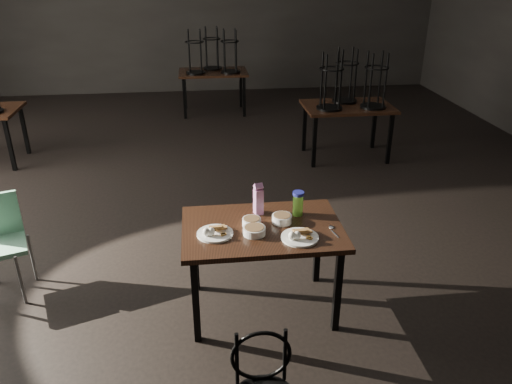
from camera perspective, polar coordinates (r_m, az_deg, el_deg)
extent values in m
plane|color=black|center=(5.29, -6.25, -4.09)|extent=(12.00, 12.00, 0.00)
cube|color=black|center=(10.66, -7.37, 19.80)|extent=(10.00, 0.04, 3.20)
cube|color=black|center=(3.75, 0.73, -4.25)|extent=(1.20, 0.80, 0.04)
cube|color=black|center=(3.67, -6.90, -12.26)|extent=(0.05, 0.05, 0.71)
cube|color=black|center=(3.79, 9.31, -11.04)|extent=(0.05, 0.05, 0.71)
cube|color=black|center=(4.20, -6.99, -6.95)|extent=(0.05, 0.05, 0.71)
cube|color=black|center=(4.30, 7.06, -6.07)|extent=(0.05, 0.05, 0.71)
cylinder|color=white|center=(3.65, -4.71, -4.76)|extent=(0.27, 0.27, 0.02)
cube|color=#9F6738|center=(3.66, -4.69, -3.67)|extent=(0.10, 0.09, 0.04)
cube|color=#9F6738|center=(3.66, -4.19, -3.64)|extent=(0.11, 0.11, 0.03)
ellipsoid|color=white|center=(3.60, -5.72, -4.56)|extent=(0.05, 0.05, 0.06)
ellipsoid|color=white|center=(3.60, -5.13, -4.53)|extent=(0.05, 0.05, 0.06)
cylinder|color=white|center=(3.60, 5.03, -5.19)|extent=(0.27, 0.27, 0.02)
cube|color=#9F6738|center=(3.61, 5.00, -4.06)|extent=(0.10, 0.10, 0.05)
cube|color=#9F6738|center=(3.62, 5.52, -4.02)|extent=(0.11, 0.11, 0.03)
ellipsoid|color=white|center=(3.54, 4.14, -5.00)|extent=(0.05, 0.05, 0.07)
ellipsoid|color=white|center=(3.55, 4.74, -4.96)|extent=(0.05, 0.05, 0.07)
cylinder|color=white|center=(3.75, -0.50, -3.44)|extent=(0.14, 0.14, 0.06)
cylinder|color=brown|center=(3.74, -0.51, -3.18)|extent=(0.12, 0.12, 0.01)
cylinder|color=white|center=(3.79, 2.98, -3.08)|extent=(0.15, 0.15, 0.06)
cylinder|color=brown|center=(3.78, 2.99, -2.80)|extent=(0.13, 0.13, 0.01)
cylinder|color=white|center=(3.63, -0.20, -4.45)|extent=(0.17, 0.17, 0.06)
cylinder|color=brown|center=(3.62, -0.20, -4.18)|extent=(0.14, 0.14, 0.01)
cube|color=#9A1C7C|center=(3.89, 0.28, -1.09)|extent=(0.08, 0.08, 0.21)
cube|color=#9A1C7C|center=(3.83, 0.28, 0.57)|extent=(0.08, 0.08, 0.06)
cylinder|color=#7FDF41|center=(3.89, 4.81, -1.48)|extent=(0.08, 0.08, 0.17)
cylinder|color=navy|center=(3.85, 4.87, -0.18)|extent=(0.09, 0.09, 0.03)
ellipsoid|color=silver|center=(3.77, 8.60, -3.97)|extent=(0.05, 0.06, 0.01)
cube|color=silver|center=(3.69, 8.97, -4.72)|extent=(0.03, 0.12, 0.00)
torus|color=black|center=(2.90, 0.58, -18.22)|extent=(0.35, 0.02, 0.35)
cube|color=#74B592|center=(4.56, -27.21, -5.58)|extent=(0.50, 0.50, 0.04)
cylinder|color=slate|center=(4.49, -25.30, -9.10)|extent=(0.02, 0.02, 0.45)
cylinder|color=slate|center=(4.75, -24.19, -6.90)|extent=(0.02, 0.02, 0.45)
cube|color=black|center=(7.29, -26.32, 4.83)|extent=(0.05, 0.05, 0.71)
cube|color=black|center=(7.87, -24.95, 6.46)|extent=(0.05, 0.05, 0.71)
cube|color=black|center=(7.02, 10.45, 9.57)|extent=(1.20, 0.80, 0.04)
cube|color=black|center=(6.70, 6.69, 5.70)|extent=(0.05, 0.05, 0.71)
cube|color=black|center=(7.01, 15.04, 5.88)|extent=(0.05, 0.05, 0.71)
cube|color=black|center=(7.29, 5.56, 7.38)|extent=(0.05, 0.05, 0.71)
cube|color=black|center=(7.58, 13.34, 7.50)|extent=(0.05, 0.05, 0.71)
cylinder|color=black|center=(6.79, 8.37, 9.49)|extent=(0.34, 0.34, 0.03)
torus|color=black|center=(6.67, 8.65, 13.63)|extent=(0.32, 0.32, 0.02)
cylinder|color=black|center=(6.82, 9.18, 12.68)|extent=(0.03, 0.03, 0.70)
cylinder|color=black|center=(6.77, 7.53, 12.69)|extent=(0.03, 0.03, 0.70)
cylinder|color=black|center=(6.58, 7.94, 12.31)|extent=(0.03, 0.03, 0.70)
cylinder|color=black|center=(6.63, 9.64, 12.30)|extent=(0.03, 0.03, 0.70)
cylinder|color=black|center=(6.97, 13.22, 9.50)|extent=(0.34, 0.34, 0.03)
torus|color=black|center=(6.85, 13.63, 13.52)|extent=(0.32, 0.32, 0.02)
cylinder|color=black|center=(7.01, 14.03, 12.59)|extent=(0.03, 0.03, 0.70)
cylinder|color=black|center=(6.94, 12.46, 12.63)|extent=(0.03, 0.03, 0.70)
cylinder|color=black|center=(6.76, 12.99, 12.25)|extent=(0.03, 0.03, 0.70)
cylinder|color=black|center=(6.82, 14.60, 12.21)|extent=(0.03, 0.03, 0.70)
cylinder|color=black|center=(7.18, 10.06, 10.23)|extent=(0.34, 0.34, 0.03)
torus|color=black|center=(7.07, 10.37, 14.15)|extent=(0.32, 0.32, 0.02)
cylinder|color=black|center=(7.21, 10.84, 13.24)|extent=(0.03, 0.03, 0.70)
cylinder|color=black|center=(7.16, 9.28, 13.26)|extent=(0.03, 0.03, 0.70)
cylinder|color=black|center=(6.97, 9.72, 12.91)|extent=(0.03, 0.03, 0.70)
cylinder|color=black|center=(7.03, 11.31, 12.89)|extent=(0.03, 0.03, 0.70)
cube|color=black|center=(9.12, -4.94, 13.47)|extent=(1.20, 0.80, 0.04)
cube|color=black|center=(8.89, -8.17, 10.52)|extent=(0.05, 0.05, 0.71)
cube|color=black|center=(8.93, -1.37, 10.82)|extent=(0.05, 0.05, 0.71)
cube|color=black|center=(9.51, -8.13, 11.49)|extent=(0.05, 0.05, 0.71)
cube|color=black|center=(9.55, -1.75, 11.77)|extent=(0.05, 0.05, 0.71)
cylinder|color=black|center=(8.96, -6.87, 13.40)|extent=(0.34, 0.34, 0.03)
torus|color=black|center=(8.87, -7.05, 16.56)|extent=(0.32, 0.32, 0.02)
cylinder|color=black|center=(8.99, -6.35, 15.84)|extent=(0.03, 0.03, 0.70)
cylinder|color=black|center=(8.99, -7.66, 15.77)|extent=(0.03, 0.03, 0.70)
cylinder|color=black|center=(8.80, -7.66, 15.56)|extent=(0.03, 0.03, 0.70)
cylinder|color=black|center=(8.80, -6.32, 15.63)|extent=(0.03, 0.03, 0.70)
cylinder|color=black|center=(8.98, -2.94, 13.57)|extent=(0.34, 0.34, 0.03)
torus|color=black|center=(8.89, -3.01, 16.73)|extent=(0.32, 0.32, 0.02)
cylinder|color=black|center=(9.02, -2.39, 15.99)|extent=(0.03, 0.03, 0.70)
cylinder|color=black|center=(9.01, -3.69, 15.95)|extent=(0.03, 0.03, 0.70)
cylinder|color=black|center=(8.81, -3.61, 15.74)|extent=(0.03, 0.03, 0.70)
cylinder|color=black|center=(8.83, -2.28, 15.79)|extent=(0.03, 0.03, 0.70)
cylinder|color=black|center=(9.29, -4.99, 13.90)|extent=(0.34, 0.34, 0.03)
torus|color=black|center=(9.21, -5.11, 16.96)|extent=(0.32, 0.32, 0.02)
cylinder|color=black|center=(9.33, -4.47, 16.25)|extent=(0.03, 0.03, 0.70)
cylinder|color=black|center=(9.32, -5.74, 16.19)|extent=(0.03, 0.03, 0.70)
cylinder|color=black|center=(9.13, -5.70, 16.00)|extent=(0.03, 0.03, 0.70)
cylinder|color=black|center=(9.13, -4.41, 16.06)|extent=(0.03, 0.03, 0.70)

